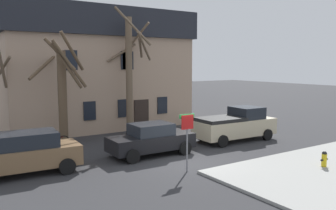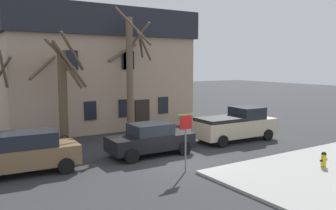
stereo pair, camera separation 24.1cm
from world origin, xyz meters
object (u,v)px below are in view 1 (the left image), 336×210
at_px(fire_hydrant, 324,159).
at_px(bicycle_leaning, 54,143).
at_px(tree_bare_far, 130,71).
at_px(car_brown_wagon, 25,153).
at_px(building_main, 92,68).
at_px(car_black_sedan, 151,139).
at_px(street_sign_pole, 187,131).
at_px(pickup_truck_beige, 236,125).
at_px(tree_bare_mid, 62,89).

bearing_deg(fire_hydrant, bicycle_leaning, 131.71).
bearing_deg(tree_bare_far, car_brown_wagon, -146.34).
xyz_separation_m(building_main, bicycle_leaning, (-4.71, -6.47, -3.88)).
relative_size(car_black_sedan, street_sign_pole, 1.75).
relative_size(building_main, car_black_sedan, 3.07).
bearing_deg(car_brown_wagon, tree_bare_far, 33.66).
bearing_deg(car_brown_wagon, pickup_truck_beige, -0.22).
distance_m(car_brown_wagon, fire_hydrant, 12.78).
xyz_separation_m(tree_bare_mid, fire_hydrant, (8.07, -10.92, -2.68)).
distance_m(car_brown_wagon, street_sign_pole, 6.81).
height_order(tree_bare_mid, fire_hydrant, tree_bare_mid).
bearing_deg(fire_hydrant, tree_bare_far, 107.40).
height_order(car_black_sedan, fire_hydrant, car_black_sedan).
height_order(car_brown_wagon, bicycle_leaning, car_brown_wagon).
relative_size(building_main, car_brown_wagon, 3.02).
bearing_deg(car_black_sedan, tree_bare_far, 73.57).
bearing_deg(bicycle_leaning, car_black_sedan, -44.87).
xyz_separation_m(car_brown_wagon, street_sign_pole, (5.80, -3.46, 0.84)).
bearing_deg(pickup_truck_beige, car_black_sedan, -178.35).
bearing_deg(bicycle_leaning, street_sign_pole, -62.48).
bearing_deg(tree_bare_mid, car_black_sedan, -57.83).
xyz_separation_m(car_brown_wagon, car_black_sedan, (5.94, -0.22, -0.10)).
distance_m(street_sign_pole, bicycle_leaning, 8.04).
height_order(car_black_sedan, pickup_truck_beige, pickup_truck_beige).
bearing_deg(fire_hydrant, car_brown_wagon, 149.81).
distance_m(building_main, street_sign_pole, 13.76).
relative_size(car_brown_wagon, fire_hydrant, 6.47).
bearing_deg(tree_bare_mid, car_brown_wagon, -123.47).
relative_size(car_brown_wagon, pickup_truck_beige, 0.86).
relative_size(car_brown_wagon, bicycle_leaning, 2.54).
bearing_deg(tree_bare_mid, building_main, 54.98).
bearing_deg(building_main, bicycle_leaning, -126.03).
relative_size(car_brown_wagon, car_black_sedan, 1.02).
bearing_deg(bicycle_leaning, tree_bare_far, 14.87).
relative_size(tree_bare_mid, car_brown_wagon, 1.42).
height_order(tree_bare_far, car_black_sedan, tree_bare_far).
bearing_deg(tree_bare_far, street_sign_pole, -101.19).
xyz_separation_m(pickup_truck_beige, street_sign_pole, (-6.11, -3.42, 0.80)).
distance_m(tree_bare_far, bicycle_leaning, 6.67).
height_order(building_main, fire_hydrant, building_main).
bearing_deg(street_sign_pole, tree_bare_far, 78.81).
bearing_deg(building_main, car_brown_wagon, -124.33).
height_order(tree_bare_mid, bicycle_leaning, tree_bare_mid).
xyz_separation_m(tree_bare_mid, car_black_sedan, (2.97, -4.72, -2.34)).
distance_m(car_black_sedan, street_sign_pole, 3.38).
bearing_deg(car_black_sedan, building_main, 84.91).
height_order(tree_bare_mid, pickup_truck_beige, tree_bare_mid).
xyz_separation_m(tree_bare_mid, street_sign_pole, (2.83, -7.96, -1.39)).
bearing_deg(building_main, pickup_truck_beige, -63.36).
xyz_separation_m(tree_bare_mid, pickup_truck_beige, (8.93, -4.54, -2.20)).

